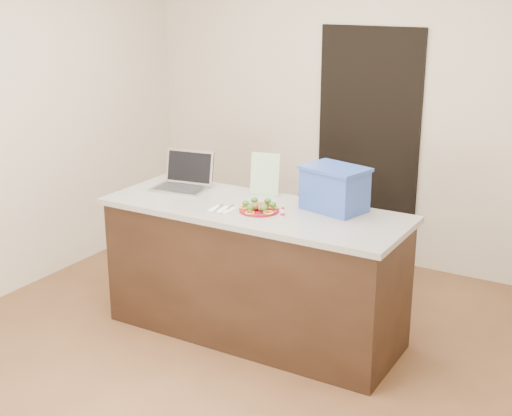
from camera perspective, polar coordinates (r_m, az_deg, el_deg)
The scene contains 16 objects.
ground at distance 4.87m, azimuth -1.66°, elevation -11.10°, with size 4.00×4.00×0.00m, color brown.
room_shell at distance 4.33m, azimuth -1.85°, elevation 8.05°, with size 4.00×4.00×4.00m.
doorway at distance 6.15m, azimuth 8.91°, elevation 4.86°, with size 0.90×0.02×2.00m, color black.
island at distance 4.86m, azimuth -0.14°, elevation -5.09°, with size 2.06×0.76×0.92m.
plate at distance 4.61m, azimuth 0.25°, elevation -0.15°, with size 0.26×0.26×0.02m.
meatballs at distance 4.61m, azimuth 0.27°, elevation 0.15°, with size 0.11×0.10×0.04m.
broccoli at distance 4.60m, azimuth 0.25°, elevation 0.33°, with size 0.21×0.22×0.04m.
pepper_rings at distance 4.61m, azimuth 0.25°, elevation -0.05°, with size 0.25×0.25×0.01m.
napkin at distance 4.66m, azimuth -2.73°, elevation -0.09°, with size 0.14×0.14×0.01m, color silver.
fork at distance 4.68m, azimuth -2.86°, elevation 0.05°, with size 0.05×0.17×0.00m.
knife at distance 4.63m, azimuth -2.54°, elevation -0.13°, with size 0.03×0.20×0.01m.
yogurt_bottle at distance 4.50m, azimuth 2.15°, elevation -0.40°, with size 0.03×0.03×0.06m.
laptop at distance 5.15m, azimuth -5.75°, elevation 2.39°, with size 0.41×0.35×0.26m.
leaflet at distance 4.94m, azimuth 0.71°, elevation 2.72°, with size 0.21×0.00×0.29m, color white.
blue_box at distance 4.63m, azimuth 6.31°, elevation 1.56°, with size 0.46×0.38×0.29m.
chair at distance 5.58m, azimuth 5.26°, elevation -1.67°, with size 0.48×0.49×0.88m.
Camera 1 is at (2.28, -3.61, 2.35)m, focal length 50.00 mm.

